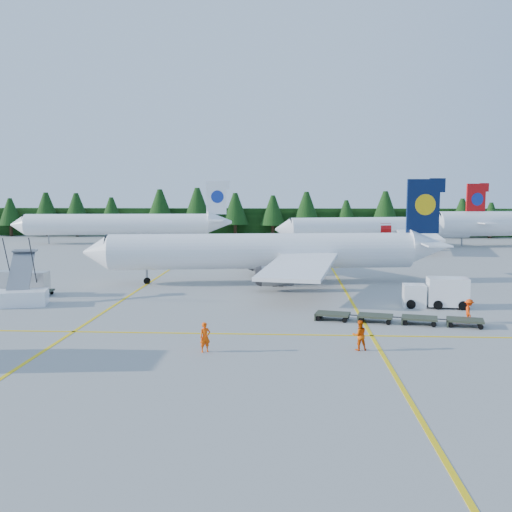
# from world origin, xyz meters

# --- Properties ---
(ground) EXTENTS (320.00, 320.00, 0.00)m
(ground) POSITION_xyz_m (0.00, 0.00, 0.00)
(ground) COLOR #9C9C97
(ground) RESTS_ON ground
(taxi_stripe_a) EXTENTS (0.25, 120.00, 0.01)m
(taxi_stripe_a) POSITION_xyz_m (-14.00, 20.00, 0.01)
(taxi_stripe_a) COLOR yellow
(taxi_stripe_a) RESTS_ON ground
(taxi_stripe_b) EXTENTS (0.25, 120.00, 0.01)m
(taxi_stripe_b) POSITION_xyz_m (6.00, 20.00, 0.01)
(taxi_stripe_b) COLOR yellow
(taxi_stripe_b) RESTS_ON ground
(taxi_stripe_cross) EXTENTS (80.00, 0.25, 0.01)m
(taxi_stripe_cross) POSITION_xyz_m (0.00, -6.00, 0.01)
(taxi_stripe_cross) COLOR yellow
(taxi_stripe_cross) RESTS_ON ground
(treeline_hedge) EXTENTS (220.00, 4.00, 6.00)m
(treeline_hedge) POSITION_xyz_m (0.00, 82.00, 3.00)
(treeline_hedge) COLOR black
(treeline_hedge) RESTS_ON ground
(airliner_navy) EXTENTS (37.06, 30.31, 10.80)m
(airliner_navy) POSITION_xyz_m (-2.82, 15.93, 3.25)
(airliner_navy) COLOR white
(airliner_navy) RESTS_ON ground
(airliner_red) EXTENTS (37.18, 30.24, 10.99)m
(airliner_red) POSITION_xyz_m (15.88, 55.11, 3.30)
(airliner_red) COLOR white
(airliner_red) RESTS_ON ground
(airliner_far_left) EXTENTS (39.59, 7.74, 11.52)m
(airliner_far_left) POSITION_xyz_m (-32.07, 60.73, 3.61)
(airliner_far_left) COLOR white
(airliner_far_left) RESTS_ON ground
(airstairs) EXTENTS (5.28, 7.16, 4.31)m
(airstairs) POSITION_xyz_m (-22.16, 2.94, 0.94)
(airstairs) COLOR white
(airstairs) RESTS_ON ground
(service_truck) EXTENTS (5.24, 2.27, 2.47)m
(service_truck) POSITION_xyz_m (12.59, 3.85, 1.22)
(service_truck) COLOR white
(service_truck) RESTS_ON ground
(dolly_train) EXTENTS (11.90, 3.64, 0.14)m
(dolly_train) POSITION_xyz_m (8.37, -2.17, 0.46)
(dolly_train) COLOR #353C2B
(dolly_train) RESTS_ON ground
(uld_pair) EXTENTS (5.51, 2.37, 1.84)m
(uld_pair) POSITION_xyz_m (-23.82, 7.41, 1.24)
(uld_pair) COLOR #353C2B
(uld_pair) RESTS_ON ground
(crew_a) EXTENTS (0.77, 0.68, 1.78)m
(crew_a) POSITION_xyz_m (-4.39, -10.38, 0.89)
(crew_a) COLOR #FF4905
(crew_a) RESTS_ON ground
(crew_b) EXTENTS (0.99, 0.84, 1.81)m
(crew_b) POSITION_xyz_m (4.76, -9.46, 0.91)
(crew_b) COLOR #F25305
(crew_b) RESTS_ON ground
(crew_c) EXTENTS (0.65, 0.82, 1.77)m
(crew_c) POSITION_xyz_m (13.51, -1.94, 0.88)
(crew_c) COLOR #F63805
(crew_c) RESTS_ON ground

